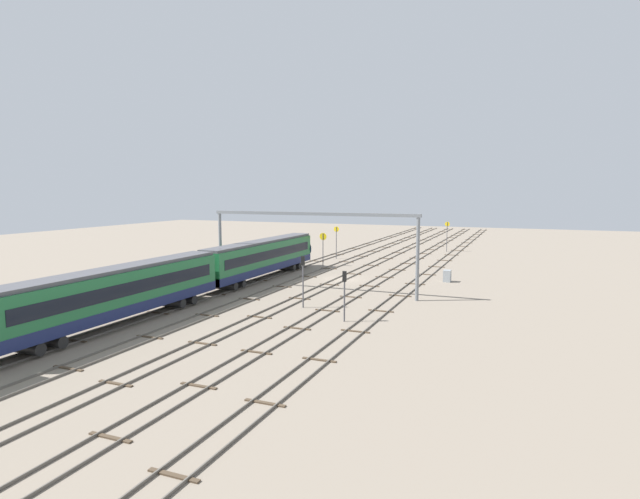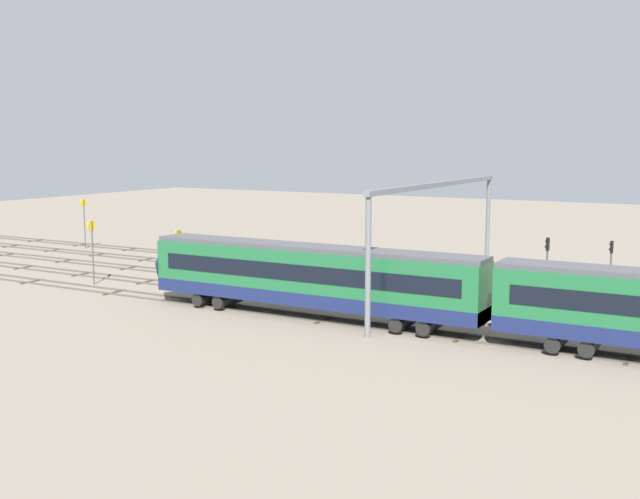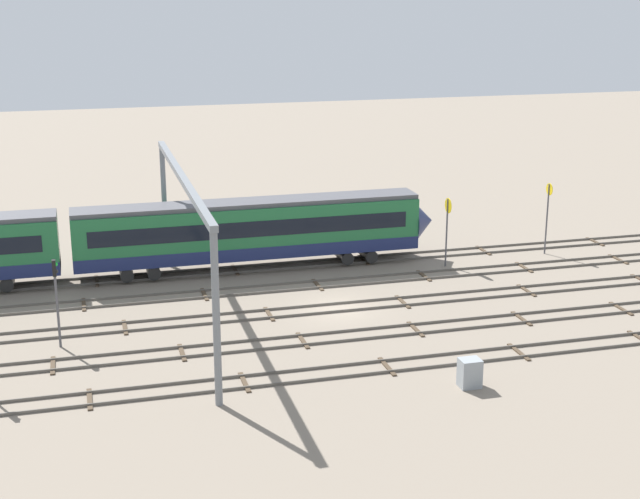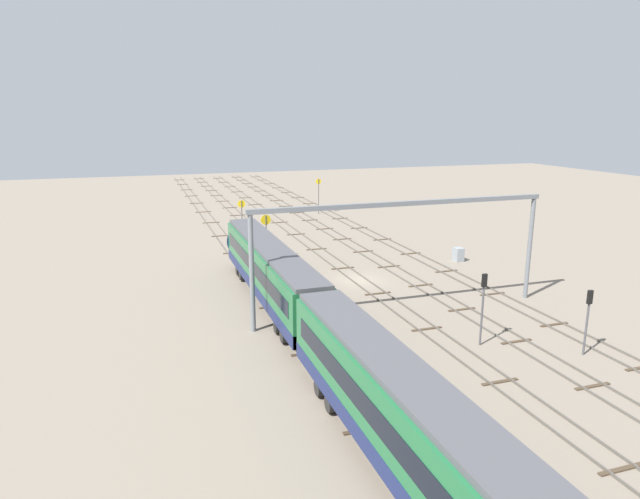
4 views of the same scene
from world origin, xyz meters
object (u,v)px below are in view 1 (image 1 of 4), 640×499
speed_sign_far_trackside (447,233)px  signal_light_trackside_departure (303,274)px  signal_light_trackside_approach (344,289)px  speed_sign_near_foreground (323,244)px  speed_sign_mid_trackside (336,238)px  relay_cabinet (447,276)px  overhead_gantry (311,230)px

speed_sign_far_trackside → signal_light_trackside_departure: (-52.01, 5.73, -0.26)m
speed_sign_far_trackside → signal_light_trackside_departure: size_ratio=1.10×
signal_light_trackside_approach → signal_light_trackside_departure: 6.48m
speed_sign_near_foreground → signal_light_trackside_departure: bearing=-162.0°
speed_sign_mid_trackside → signal_light_trackside_approach: speed_sign_mid_trackside is taller
speed_sign_mid_trackside → signal_light_trackside_approach: bearing=-158.5°
speed_sign_near_foreground → signal_light_trackside_approach: 33.07m
speed_sign_mid_trackside → signal_light_trackside_departure: 36.12m
speed_sign_far_trackside → relay_cabinet: 32.84m
speed_sign_mid_trackside → overhead_gantry: bearing=-165.1°
overhead_gantry → signal_light_trackside_approach: 13.89m
signal_light_trackside_approach → relay_cabinet: size_ratio=3.01×
speed_sign_far_trackside → signal_light_trackside_departure: 52.32m
speed_sign_near_foreground → speed_sign_mid_trackside: bearing=6.9°
signal_light_trackside_approach → speed_sign_near_foreground: bearing=25.2°
signal_light_trackside_approach → relay_cabinet: (23.14, -5.23, -2.16)m
signal_light_trackside_approach → overhead_gantry: bearing=35.6°
speed_sign_mid_trackside → speed_sign_near_foreground: bearing=-173.1°
signal_light_trackside_approach → speed_sign_far_trackside: bearing=-0.3°
signal_light_trackside_approach → speed_sign_mid_trackside: bearing=21.5°
speed_sign_far_trackside → relay_cabinet: size_ratio=3.78×
signal_light_trackside_departure → relay_cabinet: bearing=-28.5°
speed_sign_mid_trackside → relay_cabinet: 25.48m
overhead_gantry → speed_sign_mid_trackside: overhead_gantry is taller
overhead_gantry → signal_light_trackside_approach: size_ratio=5.49×
speed_sign_near_foreground → signal_light_trackside_departure: size_ratio=0.99×
overhead_gantry → signal_light_trackside_departure: 8.50m
speed_sign_near_foreground → relay_cabinet: 20.62m
signal_light_trackside_departure → speed_sign_near_foreground: bearing=18.0°
overhead_gantry → speed_sign_near_foreground: overhead_gantry is taller
speed_sign_far_trackside → signal_light_trackside_departure: bearing=173.7°
speed_sign_far_trackside → relay_cabinet: bearing=-171.3°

